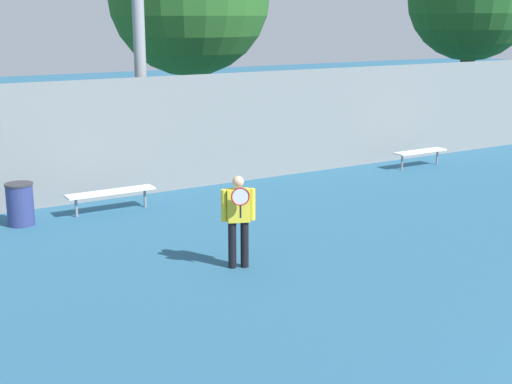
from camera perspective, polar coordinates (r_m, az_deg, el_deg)
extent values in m
cylinder|color=black|center=(12.20, -1.91, -4.24)|extent=(0.14, 0.14, 0.82)
cylinder|color=black|center=(12.22, -0.92, -4.19)|extent=(0.14, 0.14, 0.82)
cube|color=yellow|center=(12.01, -1.44, -1.08)|extent=(0.43, 0.33, 0.56)
cylinder|color=yellow|center=(11.98, -2.59, -1.08)|extent=(0.10, 0.10, 0.55)
cylinder|color=yellow|center=(12.04, -0.29, -0.99)|extent=(0.10, 0.10, 0.55)
sphere|color=#DBAD89|center=(11.91, -1.45, 0.83)|extent=(0.20, 0.20, 0.20)
cylinder|color=black|center=(11.75, -1.25, -1.57)|extent=(0.03, 0.03, 0.22)
torus|color=red|center=(11.69, -1.26, -0.37)|extent=(0.30, 0.14, 0.31)
cylinder|color=silver|center=(11.69, -1.26, -0.37)|extent=(0.25, 0.11, 0.27)
cube|color=white|center=(15.94, -11.53, 0.00)|extent=(1.98, 0.40, 0.04)
cylinder|color=gray|center=(15.76, -14.19, -1.19)|extent=(0.06, 0.06, 0.43)
cylinder|color=gray|center=(16.27, -8.88, -0.45)|extent=(0.06, 0.06, 0.43)
cube|color=white|center=(20.83, 13.01, 3.18)|extent=(1.70, 0.40, 0.04)
cylinder|color=gray|center=(20.41, 11.60, 2.36)|extent=(0.06, 0.06, 0.43)
cylinder|color=gray|center=(21.34, 14.29, 2.72)|extent=(0.06, 0.06, 0.43)
cylinder|color=navy|center=(15.43, -18.35, -1.01)|extent=(0.55, 0.55, 0.84)
cylinder|color=#333338|center=(15.33, -18.47, 0.59)|extent=(0.57, 0.57, 0.04)
cube|color=gray|center=(17.85, -4.51, 4.85)|extent=(26.58, 0.06, 2.81)
cylinder|color=brown|center=(29.00, 16.44, 8.01)|extent=(0.55, 0.55, 2.99)
cylinder|color=brown|center=(23.89, -5.19, 7.12)|extent=(0.46, 0.46, 2.79)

